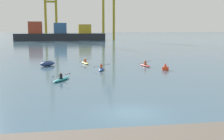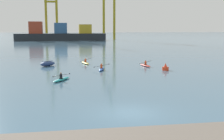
# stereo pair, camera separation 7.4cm
# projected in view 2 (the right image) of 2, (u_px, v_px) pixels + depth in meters

# --- Properties ---
(ground_plane) EXTENTS (800.00, 800.00, 0.00)m
(ground_plane) POSITION_uv_depth(u_px,v_px,m) (130.00, 113.00, 19.30)
(ground_plane) COLOR #476B84
(container_barge) EXTENTS (41.87, 8.94, 8.85)m
(container_barge) POSITION_uv_depth(u_px,v_px,m) (60.00, 34.00, 134.66)
(container_barge) COLOR #1E2328
(container_barge) RESTS_ON ground
(gantry_crane_west) EXTENTS (6.54, 17.00, 33.75)m
(gantry_crane_west) POSITION_uv_depth(u_px,v_px,m) (51.00, 8.00, 143.43)
(gantry_crane_west) COLOR olive
(gantry_crane_west) RESTS_ON ground
(gantry_crane_west_mid) EXTENTS (6.57, 16.52, 35.42)m
(gantry_crane_west_mid) POSITION_uv_depth(u_px,v_px,m) (109.00, 5.00, 142.14)
(gantry_crane_west_mid) COLOR olive
(gantry_crane_west_mid) RESTS_ON ground
(capsized_dinghy) EXTENTS (2.68, 2.54, 0.76)m
(capsized_dinghy) POSITION_uv_depth(u_px,v_px,m) (48.00, 64.00, 43.40)
(capsized_dinghy) COLOR navy
(capsized_dinghy) RESTS_ON ground
(channel_buoy) EXTENTS (0.90, 0.90, 1.00)m
(channel_buoy) POSITION_uv_depth(u_px,v_px,m) (165.00, 68.00, 39.05)
(channel_buoy) COLOR red
(channel_buoy) RESTS_ON ground
(kayak_teal) EXTENTS (2.14, 3.28, 0.95)m
(kayak_teal) POSITION_uv_depth(u_px,v_px,m) (61.00, 79.00, 31.25)
(kayak_teal) COLOR teal
(kayak_teal) RESTS_ON ground
(kayak_yellow) EXTENTS (2.16, 3.45, 0.99)m
(kayak_yellow) POSITION_uv_depth(u_px,v_px,m) (85.00, 63.00, 46.21)
(kayak_yellow) COLOR yellow
(kayak_yellow) RESTS_ON ground
(kayak_blue) EXTENTS (2.21, 3.45, 0.95)m
(kayak_blue) POSITION_uv_depth(u_px,v_px,m) (101.00, 69.00, 39.32)
(kayak_blue) COLOR #2856B2
(kayak_blue) RESTS_ON ground
(kayak_red) EXTENTS (2.23, 3.45, 0.95)m
(kayak_red) POSITION_uv_depth(u_px,v_px,m) (145.00, 65.00, 43.14)
(kayak_red) COLOR red
(kayak_red) RESTS_ON ground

